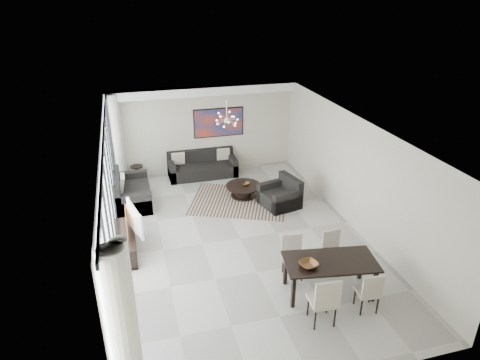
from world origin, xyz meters
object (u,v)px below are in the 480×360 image
object	(u,v)px
tv_console	(126,243)
sofa_main	(202,168)
coffee_table	(244,190)
dining_table	(330,264)
television	(130,219)

from	to	relation	value
tv_console	sofa_main	bearing A→B (deg)	56.64
coffee_table	dining_table	bearing A→B (deg)	-84.04
coffee_table	television	distance (m)	3.92
sofa_main	television	size ratio (longest dim) A/B	2.01
coffee_table	dining_table	xyz separation A→B (m)	(0.49, -4.67, 0.48)
tv_console	dining_table	size ratio (longest dim) A/B	0.81
sofa_main	dining_table	distance (m)	6.68
tv_console	dining_table	world-z (taller)	dining_table
sofa_main	tv_console	distance (m)	4.70
television	sofa_main	bearing A→B (deg)	-45.74
coffee_table	sofa_main	world-z (taller)	sofa_main
sofa_main	television	xyz separation A→B (m)	(-2.42, -3.85, 0.55)
television	dining_table	distance (m)	4.66
television	coffee_table	bearing A→B (deg)	-72.52
coffee_table	television	bearing A→B (deg)	-149.00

